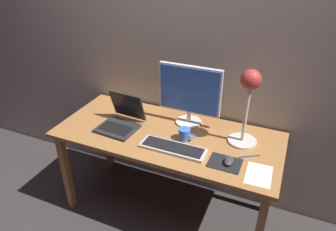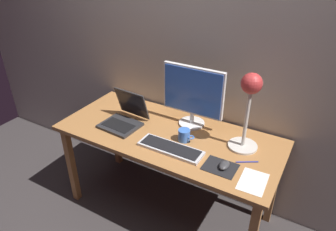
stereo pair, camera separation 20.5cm
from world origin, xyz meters
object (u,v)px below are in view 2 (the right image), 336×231
laptop (126,115)px  mouse (224,165)px  keyboard_main (171,148)px  desk_lamp (249,99)px  monitor (193,94)px  coffee_mug (184,135)px  pen (247,162)px

laptop → mouse: bearing=-8.9°
keyboard_main → desk_lamp: desk_lamp is taller
keyboard_main → desk_lamp: bearing=34.1°
desk_lamp → monitor: bearing=167.8°
monitor → coffee_mug: (0.05, -0.22, -0.21)m
coffee_mug → desk_lamp: bearing=19.0°
laptop → desk_lamp: (0.86, 0.14, 0.29)m
laptop → pen: laptop is taller
pen → monitor: bearing=154.5°
desk_lamp → coffee_mug: size_ratio=4.48×
keyboard_main → pen: keyboard_main is taller
desk_lamp → coffee_mug: bearing=-161.0°
laptop → desk_lamp: desk_lamp is taller
keyboard_main → mouse: mouse is taller
laptop → coffee_mug: laptop is taller
pen → coffee_mug: bearing=177.5°
keyboard_main → pen: (0.48, 0.12, -0.01)m
desk_lamp → mouse: (-0.03, -0.27, -0.34)m
laptop → coffee_mug: (0.49, 0.01, -0.02)m
monitor → keyboard_main: monitor is taller
coffee_mug → pen: bearing=-2.5°
mouse → monitor: bearing=137.9°
monitor → keyboard_main: 0.43m
monitor → keyboard_main: size_ratio=1.05×
keyboard_main → coffee_mug: bearing=79.1°
monitor → desk_lamp: 0.45m
desk_lamp → pen: 0.39m
coffee_mug → pen: coffee_mug is taller
keyboard_main → pen: size_ratio=3.15×
monitor → coffee_mug: bearing=-76.9°
laptop → monitor: bearing=27.4°
monitor → laptop: monitor is taller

